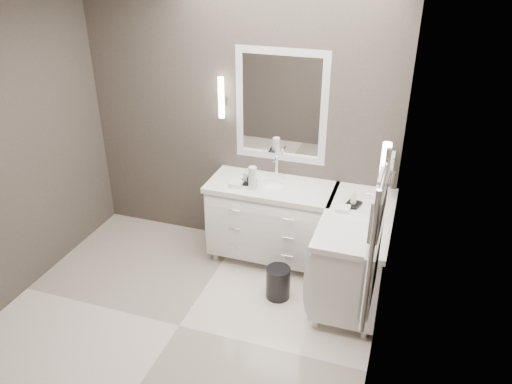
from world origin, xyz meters
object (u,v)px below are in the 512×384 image
(vanity_right, at_px, (354,250))
(towel_ladder, at_px, (374,247))
(vanity_back, at_px, (271,217))
(waste_bin, at_px, (278,283))

(vanity_right, height_order, towel_ladder, towel_ladder)
(vanity_back, relative_size, vanity_right, 1.00)
(vanity_back, relative_size, waste_bin, 3.98)
(vanity_back, bearing_deg, vanity_right, -20.38)
(towel_ladder, relative_size, waste_bin, 2.89)
(vanity_right, bearing_deg, towel_ladder, -80.16)
(vanity_right, bearing_deg, vanity_back, 159.62)
(vanity_back, xyz_separation_m, vanity_right, (0.88, -0.33, 0.00))
(vanity_right, xyz_separation_m, towel_ladder, (0.23, -1.30, 0.91))
(towel_ladder, height_order, waste_bin, towel_ladder)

